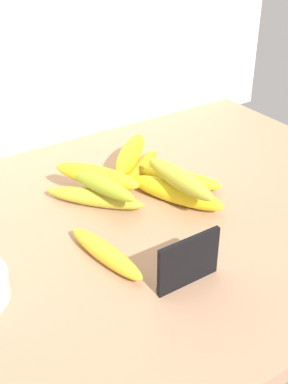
% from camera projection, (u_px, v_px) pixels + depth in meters
% --- Properties ---
extents(counter_top, '(1.10, 0.76, 0.03)m').
position_uv_depth(counter_top, '(140.00, 227.00, 0.93)').
color(counter_top, tan).
rests_on(counter_top, ground).
extents(back_wall, '(1.30, 0.02, 0.70)m').
position_uv_depth(back_wall, '(34.00, 2.00, 1.03)').
color(back_wall, silver).
rests_on(back_wall, ground).
extents(chalkboard_sign, '(0.11, 0.02, 0.08)m').
position_uv_depth(chalkboard_sign, '(188.00, 263.00, 0.75)').
color(chalkboard_sign, black).
rests_on(chalkboard_sign, counter_top).
extents(banana_0, '(0.13, 0.16, 0.03)m').
position_uv_depth(banana_0, '(179.00, 179.00, 1.01)').
color(banana_0, yellow).
rests_on(banana_0, counter_top).
extents(banana_1, '(0.06, 0.18, 0.03)m').
position_uv_depth(banana_1, '(106.00, 253.00, 0.81)').
color(banana_1, yellow).
rests_on(banana_1, counter_top).
extents(banana_2, '(0.17, 0.12, 0.03)m').
position_uv_depth(banana_2, '(139.00, 169.00, 1.05)').
color(banana_2, gold).
rests_on(banana_2, counter_top).
extents(banana_3, '(0.12, 0.20, 0.04)m').
position_uv_depth(banana_3, '(176.00, 192.00, 0.96)').
color(banana_3, yellow).
rests_on(banana_3, counter_top).
extents(banana_4, '(0.15, 0.17, 0.03)m').
position_uv_depth(banana_4, '(94.00, 198.00, 0.95)').
color(banana_4, gold).
rests_on(banana_4, counter_top).
extents(banana_5, '(0.04, 0.18, 0.04)m').
position_uv_depth(banana_5, '(178.00, 177.00, 0.93)').
color(banana_5, gold).
rests_on(banana_5, banana_3).
extents(banana_6, '(0.13, 0.17, 0.04)m').
position_uv_depth(banana_6, '(97.00, 176.00, 0.95)').
color(banana_6, yellow).
rests_on(banana_6, banana_4).
extents(banana_7, '(0.08, 0.20, 0.03)m').
position_uv_depth(banana_7, '(96.00, 181.00, 0.94)').
color(banana_7, '#9CB429').
rests_on(banana_7, banana_4).
extents(banana_8, '(0.16, 0.15, 0.04)m').
position_uv_depth(banana_8, '(130.00, 154.00, 1.03)').
color(banana_8, yellow).
rests_on(banana_8, banana_2).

